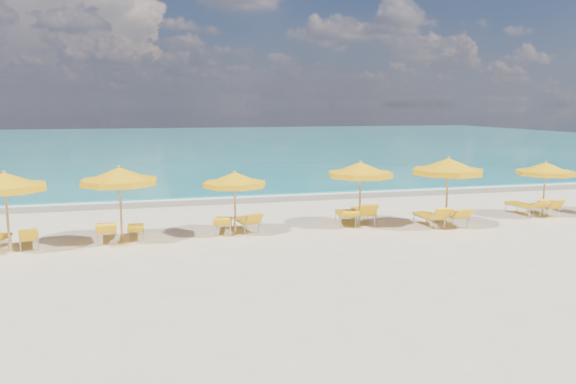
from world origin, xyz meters
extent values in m
plane|color=beige|center=(0.00, 0.00, 0.00)|extent=(120.00, 120.00, 0.00)
cube|color=#167F7F|center=(0.00, 48.00, 0.00)|extent=(120.00, 80.00, 0.30)
cube|color=tan|center=(0.00, 7.40, 0.00)|extent=(120.00, 2.60, 0.01)
cube|color=white|center=(0.00, 8.20, 0.00)|extent=(120.00, 1.20, 0.03)
cube|color=white|center=(-6.00, 17.00, 0.00)|extent=(14.00, 0.36, 0.05)
cube|color=white|center=(8.00, 24.00, 0.00)|extent=(18.00, 0.30, 0.05)
cylinder|color=tan|center=(-9.18, -0.19, 1.18)|extent=(0.07, 0.07, 2.36)
cone|color=#FFB50D|center=(-9.18, -0.19, 2.17)|extent=(2.83, 2.83, 0.47)
cylinder|color=#FFB50D|center=(-9.18, -0.19, 1.94)|extent=(2.86, 2.86, 0.19)
sphere|color=tan|center=(-9.18, -0.19, 2.41)|extent=(0.10, 0.10, 0.10)
cylinder|color=tan|center=(-5.90, 0.12, 1.20)|extent=(0.07, 0.07, 2.39)
cone|color=#FFB50D|center=(-5.90, 0.12, 2.20)|extent=(3.10, 3.10, 0.48)
cylinder|color=#FFB50D|center=(-5.90, 0.12, 1.97)|extent=(3.13, 3.13, 0.19)
sphere|color=tan|center=(-5.90, 0.12, 2.44)|extent=(0.11, 0.11, 0.11)
cylinder|color=tan|center=(-2.18, 0.27, 1.05)|extent=(0.07, 0.07, 2.11)
cone|color=#FFB50D|center=(-2.18, 0.27, 1.94)|extent=(2.33, 2.33, 0.42)
cylinder|color=#FFB50D|center=(-2.18, 0.27, 1.73)|extent=(2.35, 2.35, 0.17)
sphere|color=tan|center=(-2.18, 0.27, 2.16)|extent=(0.09, 0.09, 0.09)
cylinder|color=tan|center=(2.45, 0.49, 1.15)|extent=(0.07, 0.07, 2.31)
cone|color=#FFB50D|center=(2.45, 0.49, 2.12)|extent=(2.76, 2.76, 0.46)
cylinder|color=#FFB50D|center=(2.45, 0.49, 1.90)|extent=(2.78, 2.78, 0.18)
sphere|color=tan|center=(2.45, 0.49, 2.36)|extent=(0.10, 0.10, 0.10)
cylinder|color=tan|center=(5.37, -0.54, 1.24)|extent=(0.08, 0.08, 2.47)
cone|color=#FFB50D|center=(5.37, -0.54, 2.27)|extent=(3.00, 3.00, 0.49)
cylinder|color=#FFB50D|center=(5.37, -0.54, 2.03)|extent=(3.03, 3.03, 0.20)
sphere|color=tan|center=(5.37, -0.54, 2.53)|extent=(0.11, 0.11, 0.11)
cylinder|color=tan|center=(10.15, 0.32, 1.06)|extent=(0.07, 0.07, 2.12)
cone|color=#FFB50D|center=(10.15, 0.32, 1.95)|extent=(2.23, 2.23, 0.42)
cylinder|color=#FFB50D|center=(10.15, 0.32, 1.75)|extent=(2.25, 2.25, 0.17)
sphere|color=tan|center=(10.15, 0.32, 2.17)|extent=(0.09, 0.09, 0.09)
cube|color=yellow|center=(-8.69, 0.19, 0.34)|extent=(0.72, 1.26, 0.07)
cube|color=yellow|center=(-8.56, -0.58, 0.54)|extent=(0.59, 0.52, 0.45)
cube|color=yellow|center=(-6.42, 0.49, 0.40)|extent=(0.73, 1.44, 0.09)
cube|color=yellow|center=(-6.34, -0.48, 0.59)|extent=(0.67, 0.64, 0.43)
cube|color=yellow|center=(-5.48, 0.67, 0.33)|extent=(0.52, 1.16, 0.07)
cube|color=yellow|center=(-5.47, -0.15, 0.46)|extent=(0.52, 0.52, 0.30)
cube|color=yellow|center=(-2.53, 0.81, 0.37)|extent=(0.80, 1.37, 0.08)
cube|color=yellow|center=(-2.69, -0.08, 0.53)|extent=(0.67, 0.65, 0.38)
cube|color=yellow|center=(-1.72, 0.82, 0.36)|extent=(0.75, 1.32, 0.08)
cube|color=yellow|center=(-1.58, 0.00, 0.56)|extent=(0.63, 0.56, 0.45)
cube|color=yellow|center=(2.08, 1.01, 0.38)|extent=(0.84, 1.42, 0.08)
cube|color=yellow|center=(1.90, 0.08, 0.52)|extent=(0.70, 0.70, 0.35)
cube|color=yellow|center=(2.81, 1.09, 0.42)|extent=(0.90, 1.54, 0.09)
cube|color=yellow|center=(2.63, 0.13, 0.64)|extent=(0.74, 0.68, 0.51)
cube|color=yellow|center=(4.90, -0.11, 0.38)|extent=(0.63, 1.33, 0.08)
cube|color=yellow|center=(4.93, -0.97, 0.61)|extent=(0.60, 0.50, 0.51)
cube|color=yellow|center=(5.91, -0.09, 0.38)|extent=(0.77, 1.40, 0.08)
cube|color=yellow|center=(5.78, -1.00, 0.57)|extent=(0.67, 0.64, 0.43)
cube|color=yellow|center=(9.62, 0.87, 0.40)|extent=(0.76, 1.44, 0.09)
cube|color=yellow|center=(9.72, -0.07, 0.60)|extent=(0.68, 0.63, 0.46)
cube|color=yellow|center=(10.61, 0.75, 0.33)|extent=(0.69, 1.22, 0.07)
cube|color=yellow|center=(10.49, -0.01, 0.53)|extent=(0.58, 0.51, 0.43)
camera|label=1|loc=(-5.10, -18.37, 4.40)|focal=35.00mm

